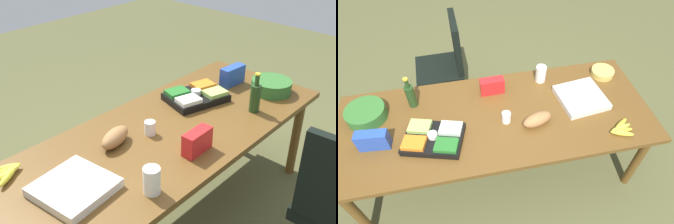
{
  "view_description": "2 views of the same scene",
  "coord_description": "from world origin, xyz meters",
  "views": [
    {
      "loc": [
        1.56,
        1.46,
        2.1
      ],
      "look_at": [
        -0.11,
        -0.07,
        0.84
      ],
      "focal_mm": 42.38,
      "sensor_mm": 36.0,
      "label": 1
    },
    {
      "loc": [
        -0.22,
        -1.46,
        2.48
      ],
      "look_at": [
        0.08,
        -0.0,
        0.79
      ],
      "focal_mm": 30.91,
      "sensor_mm": 36.0,
      "label": 2
    }
  ],
  "objects": [
    {
      "name": "chip_bag_blue",
      "position": [
        -0.9,
        -0.1,
        0.83
      ],
      "size": [
        0.23,
        0.1,
        0.15
      ],
      "primitive_type": "cube",
      "rotation": [
        0.0,
        0.0,
        -0.09
      ],
      "color": "#274BAF",
      "rests_on": "conference_table"
    },
    {
      "name": "bread_loaf",
      "position": [
        0.3,
        -0.13,
        0.8
      ],
      "size": [
        0.26,
        0.17,
        0.1
      ],
      "primitive_type": "ellipsoid",
      "rotation": [
        0.0,
        0.0,
        0.29
      ],
      "color": "#9E6B3D",
      "rests_on": "conference_table"
    },
    {
      "name": "wine_bottle",
      "position": [
        -0.63,
        0.26,
        0.86
      ],
      "size": [
        0.08,
        0.08,
        0.29
      ],
      "color": "#223F1B",
      "rests_on": "conference_table"
    },
    {
      "name": "mayo_jar",
      "position": [
        0.46,
        0.34,
        0.83
      ],
      "size": [
        0.1,
        0.1,
        0.15
      ],
      "primitive_type": "cylinder",
      "rotation": [
        0.0,
        0.0,
        0.06
      ],
      "color": "white",
      "rests_on": "conference_table"
    },
    {
      "name": "veggie_tray",
      "position": [
        -0.48,
        -0.14,
        0.79
      ],
      "size": [
        0.49,
        0.4,
        0.09
      ],
      "color": "black",
      "rests_on": "conference_table"
    },
    {
      "name": "conference_table",
      "position": [
        0.0,
        0.0,
        0.68
      ],
      "size": [
        2.47,
        0.96,
        0.75
      ],
      "color": "brown",
      "rests_on": "ground"
    },
    {
      "name": "chip_bag_red",
      "position": [
        0.02,
        0.28,
        0.82
      ],
      "size": [
        0.2,
        0.09,
        0.14
      ],
      "primitive_type": "cube",
      "rotation": [
        0.0,
        0.0,
        0.03
      ],
      "color": "red",
      "rests_on": "conference_table"
    },
    {
      "name": "pizza_box",
      "position": [
        0.72,
        0.04,
        0.78
      ],
      "size": [
        0.4,
        0.4,
        0.05
      ],
      "primitive_type": "cube",
      "rotation": [
        0.0,
        0.0,
        0.12
      ],
      "color": "silver",
      "rests_on": "conference_table"
    },
    {
      "name": "salad_bowl",
      "position": [
        -0.98,
        0.2,
        0.8
      ],
      "size": [
        0.36,
        0.36,
        0.1
      ],
      "primitive_type": "cylinder",
      "rotation": [
        0.0,
        0.0,
        -0.2
      ],
      "color": "#31692B",
      "rests_on": "conference_table"
    },
    {
      "name": "banana_bunch",
      "position": [
        0.89,
        -0.33,
        0.78
      ],
      "size": [
        0.19,
        0.19,
        0.04
      ],
      "color": "yellow",
      "rests_on": "conference_table"
    },
    {
      "name": "paper_cup",
      "position": [
        0.07,
        -0.06,
        0.8
      ],
      "size": [
        0.09,
        0.09,
        0.09
      ],
      "primitive_type": "cylinder",
      "rotation": [
        0.0,
        0.0,
        -0.33
      ],
      "color": "white",
      "rests_on": "conference_table"
    },
    {
      "name": "ground_plane",
      "position": [
        0.0,
        0.0,
        0.0
      ],
      "size": [
        10.0,
        10.0,
        0.0
      ],
      "primitive_type": "plane",
      "color": "brown"
    }
  ]
}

